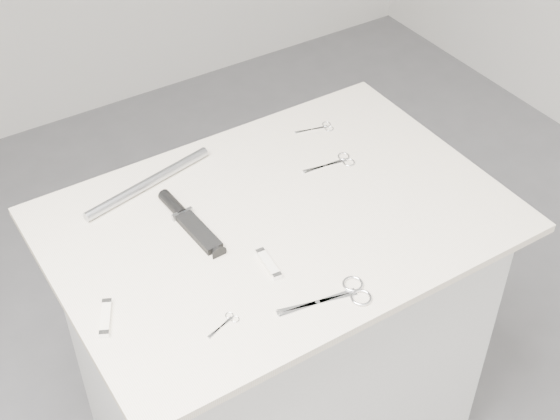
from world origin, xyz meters
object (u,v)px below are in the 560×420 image
embroidery_scissors_b (320,128)px  tiny_scissors (226,323)px  embroidery_scissors_a (337,162)px  pocket_knife_a (106,318)px  sheathed_knife (187,219)px  metal_rail (148,183)px  plinth (279,351)px  pocket_knife_b (269,264)px  large_shears (343,295)px

embroidery_scissors_b → tiny_scissors: bearing=-125.8°
embroidery_scissors_a → pocket_knife_a: (-0.67, -0.17, 0.00)m
sheathed_knife → metal_rail: 0.16m
sheathed_knife → plinth: bearing=-120.9°
sheathed_knife → pocket_knife_b: (0.08, -0.21, -0.00)m
large_shears → metal_rail: metal_rail is taller
embroidery_scissors_b → pocket_knife_b: 0.51m
plinth → pocket_knife_b: (-0.10, -0.12, 0.48)m
plinth → metal_rail: (-0.20, 0.25, 0.48)m
embroidery_scissors_a → metal_rail: size_ratio=0.38×
embroidery_scissors_b → tiny_scissors: same height
large_shears → tiny_scissors: large_shears is taller
plinth → embroidery_scissors_a: size_ratio=6.79×
embroidery_scissors_b → sheathed_knife: 0.47m
large_shears → pocket_knife_b: bearing=129.9°
plinth → large_shears: size_ratio=4.64×
pocket_knife_b → metal_rail: size_ratio=0.27×
large_shears → tiny_scissors: size_ratio=2.57×
sheathed_knife → large_shears: bearing=-159.5°
embroidery_scissors_a → sheathed_knife: sheathed_knife is taller
plinth → metal_rail: 0.58m
plinth → sheathed_knife: size_ratio=3.98×
plinth → tiny_scissors: (-0.25, -0.21, 0.47)m
pocket_knife_a → large_shears: bearing=-88.0°
plinth → embroidery_scissors_a: 0.53m
large_shears → pocket_knife_b: pocket_knife_b is taller
embroidery_scissors_b → pocket_knife_a: size_ratio=1.12×
plinth → pocket_knife_b: size_ratio=9.80×
tiny_scissors → metal_rail: bearing=65.6°
tiny_scissors → pocket_knife_b: (0.15, 0.09, 0.00)m
pocket_knife_b → metal_rail: (-0.10, 0.37, 0.01)m
embroidery_scissors_a → metal_rail: (-0.42, 0.16, 0.01)m
plinth → tiny_scissors: 0.57m
embroidery_scissors_b → sheathed_knife: (-0.45, -0.14, 0.01)m
plinth → embroidery_scissors_b: embroidery_scissors_b is taller
large_shears → pocket_knife_a: bearing=167.1°
plinth → embroidery_scissors_b: size_ratio=8.91×
plinth → pocket_knife_a: (-0.44, -0.08, 0.48)m
metal_rail → plinth: bearing=-51.6°
plinth → sheathed_knife: (-0.18, 0.09, 0.48)m
tiny_scissors → pocket_knife_b: size_ratio=0.82×
plinth → embroidery_scissors_b: bearing=40.4°
tiny_scissors → sheathed_knife: size_ratio=0.33×
plinth → large_shears: large_shears is taller
tiny_scissors → pocket_knife_a: bearing=127.6°
embroidery_scissors_b → pocket_knife_a: (-0.71, -0.31, 0.00)m
metal_rail → pocket_knife_a: bearing=-126.8°
pocket_knife_a → embroidery_scissors_a: bearing=-49.4°
large_shears → embroidery_scissors_b: (0.29, 0.50, -0.00)m
embroidery_scissors_b → embroidery_scissors_a: bearing=-93.9°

